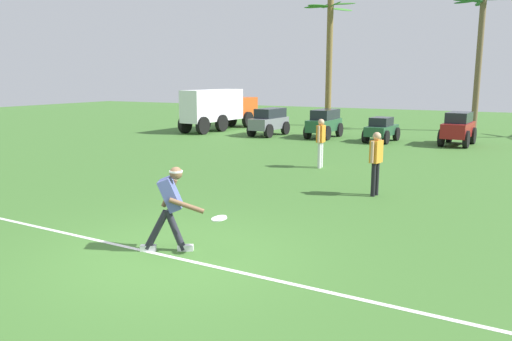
{
  "coord_description": "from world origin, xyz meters",
  "views": [
    {
      "loc": [
        4.78,
        -6.13,
        2.84
      ],
      "look_at": [
        -0.07,
        3.07,
        0.9
      ],
      "focal_mm": 35.0,
      "sensor_mm": 36.0,
      "label": 1
    }
  ],
  "objects": [
    {
      "name": "ground_plane",
      "position": [
        0.0,
        0.0,
        0.0
      ],
      "size": [
        80.0,
        80.0,
        0.0
      ],
      "primitive_type": "plane",
      "color": "#3B6A2B"
    },
    {
      "name": "field_line_paint",
      "position": [
        0.0,
        -0.02,
        0.0
      ],
      "size": [
        25.68,
        0.99,
        0.01
      ],
      "primitive_type": "cube",
      "rotation": [
        0.0,
        0.0,
        -0.04
      ],
      "color": "white",
      "rests_on": "ground_plane"
    },
    {
      "name": "frisbee_thrower",
      "position": [
        -0.16,
        0.23,
        0.8
      ],
      "size": [
        1.09,
        0.55,
        1.42
      ],
      "color": "#23232D",
      "rests_on": "ground_plane"
    },
    {
      "name": "frisbee_in_flight",
      "position": [
        0.64,
        0.44,
        0.61
      ],
      "size": [
        0.36,
        0.36,
        0.06
      ],
      "color": "white"
    },
    {
      "name": "teammate_near_sideline",
      "position": [
        -0.73,
        8.72,
        0.94
      ],
      "size": [
        0.21,
        0.49,
        1.56
      ],
      "color": "silver",
      "rests_on": "ground_plane"
    },
    {
      "name": "teammate_midfield",
      "position": [
        1.8,
        5.72,
        0.94
      ],
      "size": [
        0.26,
        0.5,
        1.56
      ],
      "color": "black",
      "rests_on": "ground_plane"
    },
    {
      "name": "parked_car_slot_a",
      "position": [
        -6.18,
        16.07,
        0.72
      ],
      "size": [
        1.3,
        2.46,
        1.34
      ],
      "color": "slate",
      "rests_on": "ground_plane"
    },
    {
      "name": "parked_car_slot_b",
      "position": [
        -3.44,
        16.48,
        0.72
      ],
      "size": [
        1.19,
        2.42,
        1.34
      ],
      "color": "#235133",
      "rests_on": "ground_plane"
    },
    {
      "name": "parked_car_slot_c",
      "position": [
        -0.64,
        16.21,
        0.56
      ],
      "size": [
        1.24,
        2.26,
        1.1
      ],
      "color": "#235133",
      "rests_on": "ground_plane"
    },
    {
      "name": "parked_car_slot_d",
      "position": [
        2.52,
        16.57,
        0.74
      ],
      "size": [
        1.34,
        2.42,
        1.4
      ],
      "color": "maroon",
      "rests_on": "ground_plane"
    },
    {
      "name": "box_truck",
      "position": [
        -9.79,
        17.16,
        1.23
      ],
      "size": [
        1.71,
        5.96,
        2.2
      ],
      "color": "#CC4C19",
      "rests_on": "ground_plane"
    },
    {
      "name": "palm_tree_far_left",
      "position": [
        -5.38,
        22.34,
        4.17
      ],
      "size": [
        3.17,
        3.04,
        7.25
      ],
      "color": "brown",
      "rests_on": "ground_plane"
    },
    {
      "name": "palm_tree_left_of_centre",
      "position": [
        2.62,
        23.09,
        4.31
      ],
      "size": [
        3.03,
        3.16,
        7.1
      ],
      "color": "brown",
      "rests_on": "ground_plane"
    }
  ]
}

